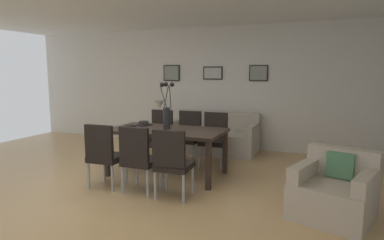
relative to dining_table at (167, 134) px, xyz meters
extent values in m
plane|color=tan|center=(-0.20, -0.91, -0.66)|extent=(9.00, 9.00, 0.00)
cube|color=silver|center=(-0.20, 2.34, 0.64)|extent=(9.00, 0.10, 2.60)
cube|color=#33261E|center=(0.00, 0.00, 0.05)|extent=(1.80, 0.95, 0.05)
cube|color=#33261E|center=(0.84, 0.41, -0.32)|extent=(0.07, 0.07, 0.69)
cube|color=#33261E|center=(-0.84, 0.41, -0.32)|extent=(0.07, 0.07, 0.69)
cube|color=#33261E|center=(0.84, -0.41, -0.32)|extent=(0.07, 0.07, 0.69)
cube|color=#33261E|center=(-0.84, -0.41, -0.32)|extent=(0.07, 0.07, 0.69)
cube|color=black|center=(-0.54, -0.81, -0.24)|extent=(0.46, 0.46, 0.08)
cube|color=black|center=(-0.53, -1.00, 0.02)|extent=(0.42, 0.08, 0.48)
cylinder|color=#9EA0A5|center=(-0.36, -0.61, -0.47)|extent=(0.04, 0.04, 0.38)
cylinder|color=#9EA0A5|center=(-0.74, -0.63, -0.47)|extent=(0.04, 0.04, 0.38)
cylinder|color=#9EA0A5|center=(-0.35, -0.99, -0.47)|extent=(0.04, 0.04, 0.38)
cylinder|color=#9EA0A5|center=(-0.72, -1.01, -0.47)|extent=(0.04, 0.04, 0.38)
cube|color=black|center=(-0.57, 0.77, -0.24)|extent=(0.44, 0.44, 0.08)
cube|color=black|center=(-0.57, 0.96, 0.02)|extent=(0.42, 0.06, 0.48)
cylinder|color=#9EA0A5|center=(-0.76, 0.58, -0.47)|extent=(0.04, 0.04, 0.38)
cylinder|color=#9EA0A5|center=(-0.38, 0.59, -0.47)|extent=(0.04, 0.04, 0.38)
cylinder|color=#9EA0A5|center=(-0.76, 0.96, -0.47)|extent=(0.04, 0.04, 0.38)
cylinder|color=#9EA0A5|center=(-0.38, 0.97, -0.47)|extent=(0.04, 0.04, 0.38)
cube|color=black|center=(0.01, -0.79, -0.24)|extent=(0.45, 0.45, 0.08)
cube|color=black|center=(0.01, -0.98, 0.02)|extent=(0.42, 0.07, 0.48)
cylinder|color=#9EA0A5|center=(0.20, -0.60, -0.47)|extent=(0.04, 0.04, 0.38)
cylinder|color=#9EA0A5|center=(-0.18, -0.61, -0.47)|extent=(0.04, 0.04, 0.38)
cylinder|color=#9EA0A5|center=(0.20, -0.98, -0.47)|extent=(0.04, 0.04, 0.38)
cylinder|color=#9EA0A5|center=(-0.18, -0.99, -0.47)|extent=(0.04, 0.04, 0.38)
cube|color=black|center=(0.00, 0.80, -0.24)|extent=(0.45, 0.45, 0.08)
cube|color=black|center=(-0.01, 0.99, 0.02)|extent=(0.42, 0.07, 0.48)
cylinder|color=#9EA0A5|center=(-0.19, 0.61, -0.47)|extent=(0.04, 0.04, 0.38)
cylinder|color=#9EA0A5|center=(0.19, 0.62, -0.47)|extent=(0.04, 0.04, 0.38)
cylinder|color=#9EA0A5|center=(-0.20, 0.99, -0.47)|extent=(0.04, 0.04, 0.38)
cylinder|color=#9EA0A5|center=(0.18, 1.00, -0.47)|extent=(0.04, 0.04, 0.38)
cube|color=black|center=(0.51, -0.83, -0.24)|extent=(0.47, 0.47, 0.08)
cube|color=black|center=(0.53, -1.02, 0.02)|extent=(0.42, 0.09, 0.48)
cylinder|color=#9EA0A5|center=(0.69, -0.62, -0.47)|extent=(0.04, 0.04, 0.38)
cylinder|color=#9EA0A5|center=(0.31, -0.65, -0.47)|extent=(0.04, 0.04, 0.38)
cylinder|color=#9EA0A5|center=(0.72, -1.00, -0.47)|extent=(0.04, 0.04, 0.38)
cylinder|color=#9EA0A5|center=(0.34, -1.03, -0.47)|extent=(0.04, 0.04, 0.38)
cube|color=black|center=(0.51, 0.78, -0.24)|extent=(0.47, 0.47, 0.08)
cube|color=black|center=(0.50, 0.97, 0.02)|extent=(0.42, 0.09, 0.48)
cylinder|color=#9EA0A5|center=(0.34, 0.57, -0.47)|extent=(0.04, 0.04, 0.38)
cylinder|color=#9EA0A5|center=(0.72, 0.60, -0.47)|extent=(0.04, 0.04, 0.38)
cylinder|color=#9EA0A5|center=(0.31, 0.95, -0.47)|extent=(0.04, 0.04, 0.38)
cylinder|color=#9EA0A5|center=(0.69, 0.98, -0.47)|extent=(0.04, 0.04, 0.38)
cylinder|color=#232326|center=(0.00, 0.00, 0.25)|extent=(0.11, 0.11, 0.34)
cylinder|color=black|center=(0.06, 0.02, 0.58)|extent=(0.05, 0.12, 0.37)
sphere|color=black|center=(0.09, 0.03, 0.78)|extent=(0.07, 0.07, 0.07)
cylinder|color=black|center=(-0.03, 0.05, 0.58)|extent=(0.08, 0.05, 0.38)
sphere|color=black|center=(-0.05, 0.08, 0.78)|extent=(0.07, 0.07, 0.07)
cylinder|color=black|center=(-0.02, -0.06, 0.58)|extent=(0.15, 0.06, 0.36)
sphere|color=black|center=(-0.03, -0.09, 0.78)|extent=(0.07, 0.07, 0.07)
cylinder|color=black|center=(-0.54, -0.21, 0.08)|extent=(0.32, 0.32, 0.01)
cylinder|color=#2D2826|center=(-0.54, -0.21, 0.11)|extent=(0.17, 0.17, 0.06)
cylinder|color=black|center=(-0.54, -0.21, 0.13)|extent=(0.13, 0.13, 0.04)
cylinder|color=black|center=(-0.54, 0.21, 0.08)|extent=(0.32, 0.32, 0.01)
cylinder|color=#2D2826|center=(-0.54, 0.21, 0.11)|extent=(0.17, 0.17, 0.06)
cylinder|color=black|center=(-0.54, 0.21, 0.13)|extent=(0.13, 0.13, 0.04)
cube|color=#B2A899|center=(0.19, 1.74, -0.45)|extent=(1.77, 0.84, 0.42)
cube|color=#B2A899|center=(0.19, 2.08, -0.05)|extent=(1.77, 0.16, 0.38)
cube|color=#B2A899|center=(1.03, 1.74, -0.14)|extent=(0.10, 0.84, 0.20)
cube|color=#B2A899|center=(-0.65, 1.74, -0.14)|extent=(0.10, 0.84, 0.20)
cube|color=black|center=(-1.03, 1.75, -0.40)|extent=(0.36, 0.36, 0.52)
cylinder|color=beige|center=(-1.03, 1.75, -0.10)|extent=(0.12, 0.12, 0.08)
cylinder|color=beige|center=(-1.03, 1.75, 0.08)|extent=(0.02, 0.02, 0.30)
cone|color=beige|center=(-1.03, 1.75, 0.28)|extent=(0.22, 0.22, 0.18)
cube|color=#B7A893|center=(2.43, -0.74, -0.46)|extent=(1.00, 1.00, 0.40)
cube|color=#B7A893|center=(2.53, -0.44, -0.09)|extent=(0.81, 0.39, 0.35)
cube|color=#B7A893|center=(2.74, -0.86, -0.17)|extent=(0.34, 0.69, 0.18)
cube|color=#B7A893|center=(2.11, -0.66, -0.17)|extent=(0.34, 0.69, 0.18)
cube|color=#4C7F56|center=(2.50, -0.53, -0.10)|extent=(0.31, 0.17, 0.30)
cube|color=black|center=(-0.99, 2.27, 0.95)|extent=(0.40, 0.02, 0.36)
cube|color=gray|center=(-0.99, 2.26, 0.95)|extent=(0.35, 0.01, 0.31)
cube|color=black|center=(0.00, 2.27, 0.95)|extent=(0.44, 0.02, 0.28)
cube|color=#B2B2AD|center=(0.00, 2.26, 0.95)|extent=(0.39, 0.01, 0.23)
cube|color=black|center=(0.99, 2.27, 0.95)|extent=(0.39, 0.02, 0.33)
cube|color=gray|center=(0.99, 2.26, 0.95)|extent=(0.34, 0.01, 0.28)
camera|label=1|loc=(2.30, -4.64, 0.96)|focal=31.12mm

